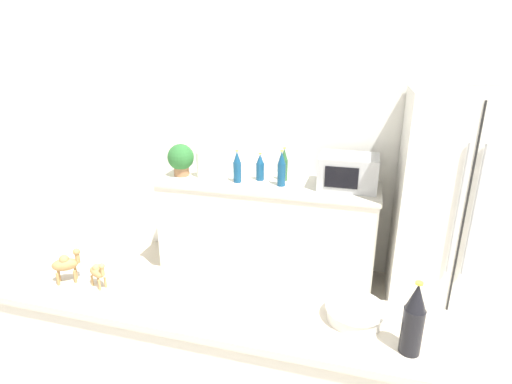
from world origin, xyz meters
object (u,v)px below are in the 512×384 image
object	(u,v)px
fruit_bowl	(355,311)
camel_figurine	(98,272)
wine_bottle	(414,319)
camel_figurine_second	(66,264)
back_bottle_0	(281,169)
paper_towel_roll	(203,165)
microwave	(348,172)
back_bottle_1	(237,167)
back_bottle_3	(260,167)
potted_plant	(181,159)
back_bottle_2	(284,165)
refrigerator	(454,205)

from	to	relation	value
fruit_bowl	camel_figurine	bearing A→B (deg)	-176.04
wine_bottle	camel_figurine_second	bearing A→B (deg)	177.84
back_bottle_0	paper_towel_roll	bearing A→B (deg)	175.78
microwave	camel_figurine_second	distance (m)	2.27
camel_figurine	paper_towel_roll	bearing A→B (deg)	98.10
back_bottle_1	back_bottle_3	size ratio (longest dim) A/B	1.16
wine_bottle	fruit_bowl	bearing A→B (deg)	145.32
potted_plant	fruit_bowl	world-z (taller)	potted_plant
wine_bottle	camel_figurine_second	world-z (taller)	wine_bottle
microwave	fruit_bowl	xyz separation A→B (m)	(0.14, -1.85, -0.06)
potted_plant	microwave	xyz separation A→B (m)	(1.51, 0.05, -0.02)
paper_towel_roll	fruit_bowl	xyz separation A→B (m)	(1.43, -1.80, -0.04)
paper_towel_roll	back_bottle_0	world-z (taller)	back_bottle_0
back_bottle_0	back_bottle_3	distance (m)	0.24
potted_plant	back_bottle_2	distance (m)	0.95
potted_plant	camel_figurine_second	world-z (taller)	potted_plant
back_bottle_1	microwave	bearing A→B (deg)	6.41
camel_figurine	camel_figurine_second	bearing A→B (deg)	-179.52
potted_plant	paper_towel_roll	bearing A→B (deg)	2.71
potted_plant	back_bottle_3	size ratio (longest dim) A/B	1.19
back_bottle_0	back_bottle_3	size ratio (longest dim) A/B	1.26
potted_plant	fruit_bowl	size ratio (longest dim) A/B	1.19
paper_towel_roll	back_bottle_3	world-z (taller)	back_bottle_3
back_bottle_2	fruit_bowl	distance (m)	2.03
potted_plant	back_bottle_2	xyz separation A→B (m)	(0.95, 0.11, -0.02)
paper_towel_roll	back_bottle_0	size ratio (longest dim) A/B	0.75
back_bottle_2	camel_figurine_second	size ratio (longest dim) A/B	1.77
potted_plant	back_bottle_0	xyz separation A→B (m)	(0.96, -0.04, -0.01)
wine_bottle	camel_figurine	bearing A→B (deg)	177.51
back_bottle_0	fruit_bowl	bearing A→B (deg)	-68.42
potted_plant	back_bottle_1	bearing A→B (deg)	-5.22
microwave	back_bottle_2	size ratio (longest dim) A/B	1.61
fruit_bowl	back_bottle_3	bearing A→B (deg)	116.09
back_bottle_0	fruit_bowl	size ratio (longest dim) A/B	1.25
refrigerator	back_bottle_3	distance (m)	1.61
back_bottle_0	back_bottle_2	distance (m)	0.16
paper_towel_roll	back_bottle_0	distance (m)	0.75
back_bottle_1	back_bottle_0	bearing A→B (deg)	0.97
fruit_bowl	potted_plant	bearing A→B (deg)	132.59
back_bottle_2	wine_bottle	distance (m)	2.24
microwave	camel_figurine	distance (m)	2.18
paper_towel_roll	back_bottle_1	bearing A→B (deg)	-10.01
back_bottle_3	paper_towel_roll	bearing A→B (deg)	-174.20
paper_towel_roll	camel_figurine_second	bearing A→B (deg)	-87.05
fruit_bowl	camel_figurine_second	distance (m)	1.34
back_bottle_1	back_bottle_2	xyz separation A→B (m)	(0.38, 0.16, 0.01)
refrigerator	back_bottle_0	bearing A→B (deg)	-179.31
back_bottle_0	wine_bottle	world-z (taller)	wine_bottle
back_bottle_0	back_bottle_1	xyz separation A→B (m)	(-0.39, -0.01, -0.01)
refrigerator	wine_bottle	world-z (taller)	refrigerator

